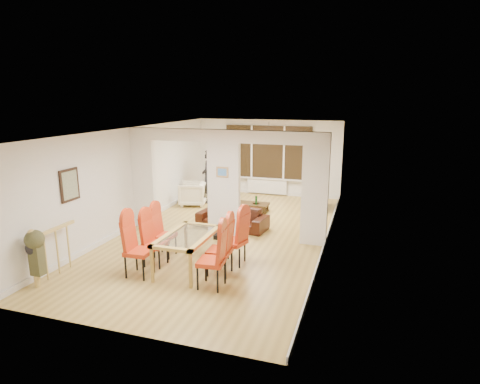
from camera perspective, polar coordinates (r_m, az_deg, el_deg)
The scene contains 24 objects.
floor at distance 10.09m, azimuth -2.25°, elevation -6.03°, with size 5.00×9.00×0.01m, color tan.
room_walls at distance 9.73m, azimuth -2.32°, elevation 1.21°, with size 5.00×9.00×2.60m, color silver, non-canonical shape.
divider_wall at distance 9.73m, azimuth -2.32°, elevation 1.21°, with size 5.00×0.18×2.60m, color white.
bay_window_blinds at distance 13.89m, azimuth 3.97°, elevation 5.69°, with size 3.00×0.08×1.80m, color black.
radiator at distance 14.07m, azimuth 3.85°, elevation 0.82°, with size 1.40×0.08×0.50m, color white.
pendant_light at distance 12.65m, azimuth 4.10°, elevation 7.90°, with size 0.36×0.36×0.36m, color orange.
stair_newel at distance 8.44m, azimuth -24.81°, elevation -7.28°, with size 0.40×1.20×1.10m, color tan, non-canonical shape.
wall_poster at distance 8.87m, azimuth -23.08°, elevation 0.93°, with size 0.04×0.52×0.67m, color gray.
pillar_photo at distance 9.58m, azimuth -2.54°, elevation 2.85°, with size 0.30×0.03×0.25m, color #4C8CD8.
dining_table at distance 8.07m, azimuth -7.41°, elevation -8.45°, with size 0.87×1.55×0.73m, color #B29141, non-canonical shape.
dining_chair_la at distance 7.89m, azimuth -14.20°, elevation -7.62°, with size 0.46×0.46×1.15m, color #BC3213, non-canonical shape.
dining_chair_lb at distance 8.32m, azimuth -11.98°, elevation -6.76°, with size 0.42×0.42×1.05m, color #BC3213, non-canonical shape.
dining_chair_lc at distance 8.75m, azimuth -10.70°, elevation -5.68°, with size 0.42×0.42×1.05m, color #BC3213, non-canonical shape.
dining_chair_ra at distance 7.24m, azimuth -4.12°, elevation -9.20°, with size 0.46×0.46×1.15m, color #BC3213, non-canonical shape.
dining_chair_rb at distance 7.74m, azimuth -2.92°, elevation -7.78°, with size 0.44×0.44×1.11m, color #BC3213, non-canonical shape.
dining_chair_rc at distance 8.19m, azimuth -0.91°, elevation -6.56°, with size 0.44×0.44×1.11m, color #BC3213, non-canonical shape.
sofa at distance 10.49m, azimuth -1.11°, elevation -3.70°, with size 1.85×0.72×0.54m, color black.
armchair at distance 12.75m, azimuth -6.75°, elevation -0.24°, with size 0.81×0.79×0.74m, color #E9E3C5.
person at distance 12.93m, azimuth -4.51°, elevation 2.24°, with size 0.41×0.63×1.73m, color black.
television at distance 12.56m, azimuth 11.39°, elevation -0.90°, with size 0.14×1.08×0.62m, color black.
coffee_table at distance 12.06m, azimuth 1.50°, elevation -2.15°, with size 1.07×0.54×0.25m, color #342411, non-canonical shape.
bottle at distance 11.84m, azimuth 2.32°, elevation -1.14°, with size 0.07×0.07×0.27m, color #143F19.
bowl at distance 11.97m, azimuth 2.28°, elevation -1.53°, with size 0.21×0.21×0.05m, color #342411.
shoes at distance 9.80m, azimuth -2.83°, elevation -6.30°, with size 0.26×0.28×0.11m, color black, non-canonical shape.
Camera 1 is at (3.27, -8.94, 3.34)m, focal length 30.00 mm.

